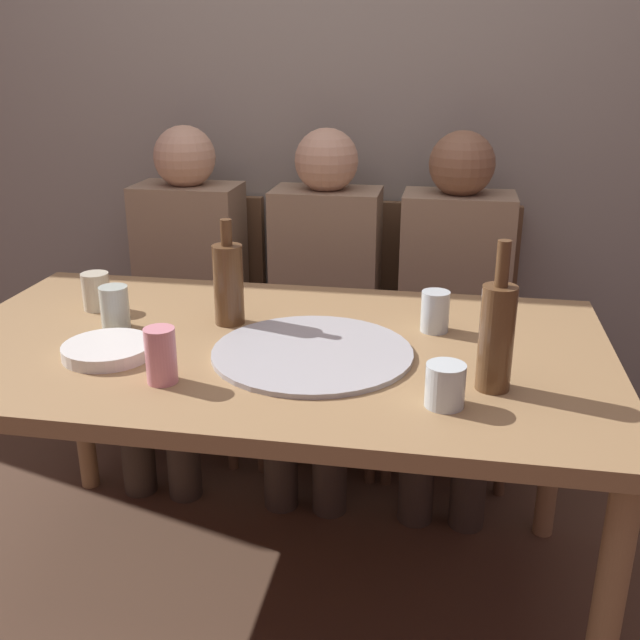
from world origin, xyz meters
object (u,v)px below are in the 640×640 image
at_px(tumbler_far, 115,307).
at_px(chair_left, 200,305).
at_px(beer_bottle, 228,283).
at_px(guest_in_sweater, 183,284).
at_px(plate_stack, 108,350).
at_px(chair_right, 451,320).
at_px(guest_in_beanie, 322,292).
at_px(pizza_tray, 312,352).
at_px(dining_table, 271,370).
at_px(tumbler_near, 96,291).
at_px(wine_bottle, 497,334).
at_px(soda_can, 161,355).
at_px(guest_by_wall, 453,299).
at_px(wine_glass, 445,385).
at_px(short_glass, 435,311).
at_px(chair_middle, 329,313).

distance_m(tumbler_far, chair_left, 0.88).
relative_size(beer_bottle, guest_in_sweater, 0.23).
xyz_separation_m(plate_stack, chair_right, (0.79, 1.01, -0.24)).
relative_size(guest_in_sweater, guest_in_beanie, 1.00).
bearing_deg(pizza_tray, dining_table, 153.94).
bearing_deg(tumbler_near, beer_bottle, -6.04).
relative_size(wine_bottle, chair_right, 0.35).
height_order(tumbler_far, plate_stack, tumbler_far).
relative_size(soda_can, chair_right, 0.14).
xyz_separation_m(tumbler_near, tumbler_far, (0.11, -0.13, 0.00)).
xyz_separation_m(soda_can, chair_left, (-0.31, 1.12, -0.29)).
bearing_deg(guest_in_beanie, tumbler_near, 46.53).
bearing_deg(tumbler_far, guest_in_beanie, 58.79).
xyz_separation_m(guest_in_beanie, guest_by_wall, (0.44, 0.00, 0.00)).
bearing_deg(tumbler_near, wine_glass, -23.88).
bearing_deg(dining_table, beer_bottle, 139.71).
relative_size(wine_bottle, guest_in_beanie, 0.27).
relative_size(short_glass, guest_in_sweater, 0.09).
bearing_deg(plate_stack, soda_can, -32.16).
distance_m(pizza_tray, guest_in_sweater, 0.98).
distance_m(pizza_tray, tumbler_far, 0.53).
bearing_deg(short_glass, plate_stack, -158.15).
height_order(short_glass, guest_in_beanie, guest_in_beanie).
relative_size(tumbler_far, guest_in_sweater, 0.09).
bearing_deg(plate_stack, wine_glass, -8.66).
bearing_deg(tumbler_far, pizza_tray, -9.29).
distance_m(soda_can, chair_middle, 1.17).
height_order(beer_bottle, tumbler_near, beer_bottle).
xyz_separation_m(tumbler_near, guest_in_beanie, (0.52, 0.55, -0.15)).
relative_size(pizza_tray, guest_in_sweater, 0.40).
bearing_deg(tumbler_near, pizza_tray, -18.38).
bearing_deg(chair_right, pizza_tray, 70.60).
xyz_separation_m(short_glass, chair_middle, (-0.39, 0.71, -0.28)).
bearing_deg(guest_in_sweater, short_glass, 147.48).
height_order(wine_bottle, guest_by_wall, guest_by_wall).
xyz_separation_m(wine_bottle, tumbler_near, (-1.04, 0.32, -0.07)).
bearing_deg(wine_bottle, wine_glass, -134.83).
bearing_deg(chair_right, soda_can, 61.35).
distance_m(beer_bottle, chair_middle, 0.83).
height_order(wine_bottle, guest_in_sweater, guest_in_sweater).
bearing_deg(plate_stack, wine_bottle, -1.29).
distance_m(chair_middle, guest_by_wall, 0.48).
relative_size(short_glass, chair_right, 0.12).
bearing_deg(chair_right, plate_stack, 51.93).
height_order(soda_can, chair_left, chair_left).
xyz_separation_m(beer_bottle, guest_by_wall, (0.57, 0.59, -0.21)).
xyz_separation_m(pizza_tray, wine_glass, (0.31, -0.21, 0.04)).
height_order(plate_stack, guest_by_wall, guest_by_wall).
height_order(tumbler_far, chair_left, chair_left).
distance_m(chair_right, guest_by_wall, 0.20).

